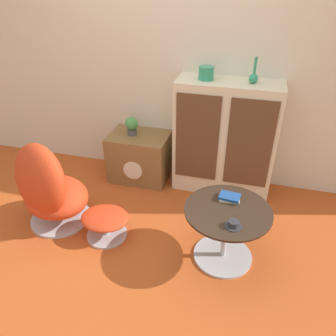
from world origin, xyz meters
TOP-DOWN VIEW (x-y plane):
  - ground_plane at (0.00, 0.00)m, footprint 12.00×12.00m
  - wall_back at (0.00, 1.34)m, footprint 6.40×0.06m
  - sideboard at (0.60, 1.12)m, footprint 0.98×0.38m
  - tv_console at (-0.29, 1.08)m, footprint 0.62×0.46m
  - egg_chair at (-0.80, 0.14)m, footprint 0.80×0.77m
  - ottoman at (-0.26, 0.10)m, footprint 0.42×0.36m
  - coffee_table at (0.76, 0.12)m, footprint 0.66×0.66m
  - vase_leftmost at (0.38, 1.13)m, footprint 0.14×0.14m
  - vase_inner_left at (0.80, 1.13)m, footprint 0.08×0.08m
  - potted_plant at (-0.36, 1.08)m, footprint 0.14×0.14m
  - teacup at (0.81, -0.05)m, footprint 0.12×0.12m
  - book_stack at (0.75, 0.25)m, footprint 0.17×0.13m

SIDE VIEW (x-z plane):
  - ground_plane at x=0.00m, z-range 0.00..0.00m
  - ottoman at x=-0.26m, z-range 0.05..0.29m
  - tv_console at x=-0.29m, z-range 0.00..0.52m
  - coffee_table at x=0.76m, z-range 0.06..0.55m
  - egg_chair at x=-0.80m, z-range -0.05..0.79m
  - teacup at x=0.81m, z-range 0.49..0.53m
  - book_stack at x=0.75m, z-range 0.49..0.53m
  - sideboard at x=0.60m, z-range 0.00..1.15m
  - potted_plant at x=-0.36m, z-range 0.53..0.72m
  - vase_inner_left at x=0.80m, z-range 1.09..1.32m
  - vase_leftmost at x=0.38m, z-range 1.15..1.27m
  - wall_back at x=0.00m, z-range 0.00..2.60m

